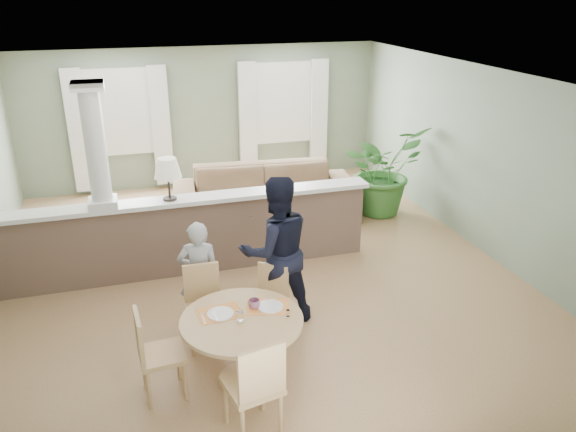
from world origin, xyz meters
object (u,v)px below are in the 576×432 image
object	(u,v)px
sofa	(266,194)
man_person	(276,251)
chair_far_boy	(204,302)
child_person	(199,275)
chair_near	(256,384)
houseplant	(383,170)
dining_table	(242,331)
chair_far_man	(270,298)
chair_side	(154,351)

from	to	relation	value
sofa	man_person	distance (m)	3.18
chair_far_boy	child_person	distance (m)	0.37
chair_near	child_person	world-z (taller)	child_person
houseplant	dining_table	bearing A→B (deg)	-131.03
dining_table	chair_far_man	distance (m)	0.87
child_person	man_person	bearing A→B (deg)	-175.11
houseplant	man_person	xyz separation A→B (m)	(-2.70, -2.80, 0.13)
houseplant	dining_table	xyz separation A→B (m)	(-3.33, -3.83, -0.20)
dining_table	chair_far_man	bearing A→B (deg)	56.85
sofa	child_person	size ratio (longest dim) A/B	2.32
chair_far_man	chair_near	distance (m)	1.60
sofa	chair_far_boy	xyz separation A→B (m)	(-1.56, -3.31, 0.06)
child_person	sofa	bearing A→B (deg)	-106.05
sofa	houseplant	world-z (taller)	houseplant
child_person	chair_far_boy	bearing A→B (deg)	99.29
sofa	houseplant	distance (m)	2.08
houseplant	chair_far_man	xyz separation A→B (m)	(-2.86, -3.11, -0.31)
houseplant	sofa	bearing A→B (deg)	172.37
chair_far_man	chair_side	distance (m)	1.51
chair_far_man	chair_near	xyz separation A→B (m)	(-0.52, -1.51, 0.09)
houseplant	child_person	xyz separation A→B (m)	(-3.59, -2.70, -0.11)
child_person	man_person	distance (m)	0.93
dining_table	chair_far_boy	world-z (taller)	chair_far_boy
chair_far_boy	chair_near	xyz separation A→B (m)	(0.22, -1.57, 0.05)
sofa	chair_far_boy	size ratio (longest dim) A/B	3.34
chair_far_man	man_person	xyz separation A→B (m)	(0.16, 0.30, 0.44)
chair_side	man_person	size ratio (longest dim) A/B	0.52
dining_table	child_person	world-z (taller)	child_person
sofa	chair_far_boy	distance (m)	3.66
chair_far_man	dining_table	bearing A→B (deg)	-86.57
chair_side	man_person	distance (m)	1.85
sofa	chair_side	bearing A→B (deg)	-112.28
sofa	chair_far_boy	world-z (taller)	chair_far_boy
chair_near	chair_side	world-z (taller)	chair_near
chair_near	sofa	bearing A→B (deg)	-117.07
dining_table	child_person	size ratio (longest dim) A/B	0.91
dining_table	chair_near	world-z (taller)	chair_near
sofa	chair_near	distance (m)	5.07
sofa	chair_side	size ratio (longest dim) A/B	3.28
chair_near	child_person	xyz separation A→B (m)	(-0.21, 1.91, 0.11)
chair_near	houseplant	bearing A→B (deg)	-137.93
chair_far_boy	chair_side	size ratio (longest dim) A/B	0.98
chair_near	chair_side	size ratio (longest dim) A/B	1.07
chair_far_man	child_person	xyz separation A→B (m)	(-0.73, 0.40, 0.20)
chair_side	child_person	xyz separation A→B (m)	(0.61, 1.11, 0.15)
dining_table	man_person	bearing A→B (deg)	58.27
sofa	houseplant	xyz separation A→B (m)	(2.04, -0.27, 0.33)
dining_table	chair_side	size ratio (longest dim) A/B	1.29
child_person	chair_near	bearing A→B (deg)	107.64
chair_far_boy	chair_near	bearing A→B (deg)	-80.18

